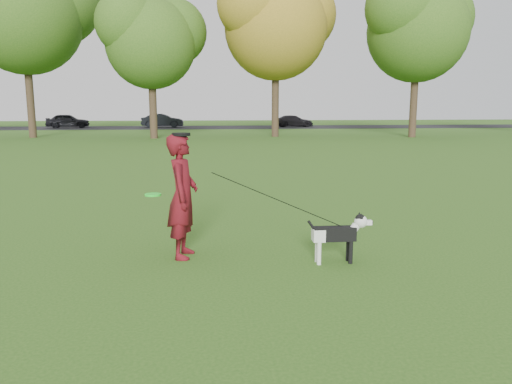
{
  "coord_description": "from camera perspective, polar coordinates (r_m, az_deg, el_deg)",
  "views": [
    {
      "loc": [
        -0.6,
        -7.2,
        2.21
      ],
      "look_at": [
        0.09,
        -0.14,
        0.95
      ],
      "focal_mm": 35.0,
      "sensor_mm": 36.0,
      "label": 1
    }
  ],
  "objects": [
    {
      "name": "man_held_items",
      "position": [
        7.03,
        2.64,
        -0.96
      ],
      "size": [
        2.84,
        0.63,
        1.33
      ],
      "color": "#20FD2B",
      "rests_on": "ground"
    },
    {
      "name": "car_left",
      "position": [
        48.87,
        -20.71,
        7.62
      ],
      "size": [
        3.93,
        1.99,
        1.28
      ],
      "primitive_type": "imported",
      "rotation": [
        0.0,
        0.0,
        1.7
      ],
      "color": "black",
      "rests_on": "road"
    },
    {
      "name": "road",
      "position": [
        47.25,
        -4.9,
        7.38
      ],
      "size": [
        120.0,
        7.0,
        0.02
      ],
      "primitive_type": "cube",
      "color": "black",
      "rests_on": "ground"
    },
    {
      "name": "car_mid",
      "position": [
        47.4,
        -10.63,
        8.02
      ],
      "size": [
        3.83,
        1.38,
        1.26
      ],
      "primitive_type": "imported",
      "rotation": [
        0.0,
        0.0,
        1.56
      ],
      "color": "black",
      "rests_on": "road"
    },
    {
      "name": "car_right",
      "position": [
        47.93,
        4.32,
        8.08
      ],
      "size": [
        3.88,
        1.91,
        1.09
      ],
      "primitive_type": "imported",
      "rotation": [
        0.0,
        0.0,
        1.68
      ],
      "color": "black",
      "rests_on": "road"
    },
    {
      "name": "tree_row",
      "position": [
        33.68,
        -7.33,
        18.88
      ],
      "size": [
        51.74,
        8.86,
        12.01
      ],
      "color": "#38281C",
      "rests_on": "ground"
    },
    {
      "name": "ground",
      "position": [
        7.55,
        -0.8,
        -6.94
      ],
      "size": [
        120.0,
        120.0,
        0.0
      ],
      "primitive_type": "plane",
      "color": "#285116",
      "rests_on": "ground"
    },
    {
      "name": "dog",
      "position": [
        7.08,
        9.5,
        -4.59
      ],
      "size": [
        0.94,
        0.19,
        0.71
      ],
      "color": "black",
      "rests_on": "ground"
    },
    {
      "name": "man",
      "position": [
        7.24,
        -8.38,
        -0.48
      ],
      "size": [
        0.51,
        0.71,
        1.8
      ],
      "primitive_type": "imported",
      "rotation": [
        0.0,
        0.0,
        1.44
      ],
      "color": "#5A0C14",
      "rests_on": "ground"
    }
  ]
}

